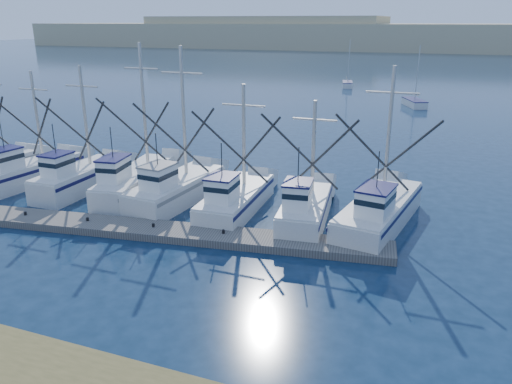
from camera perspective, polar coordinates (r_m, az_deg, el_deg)
ground at (r=20.18m, az=-4.08°, el=-14.57°), size 500.00×500.00×0.00m
floating_dock at (r=29.40m, az=-16.97°, el=-3.71°), size 31.84×6.51×0.42m
dune_ridge at (r=225.39m, az=19.70°, el=16.37°), size 360.00×60.00×10.00m
trawler_fleet at (r=32.62m, az=-10.56°, el=0.47°), size 31.85×9.45×9.85m
sailboat_near at (r=72.67m, az=17.64°, el=9.68°), size 3.79×5.67×8.10m
sailboat_far at (r=91.60m, az=10.40°, el=12.01°), size 2.56×5.05×8.10m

